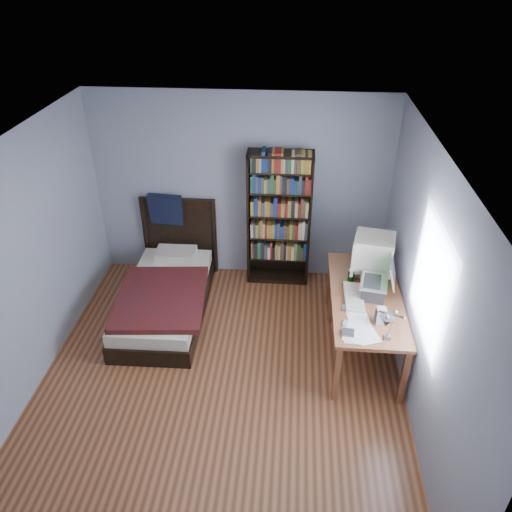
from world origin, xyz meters
name	(u,v)px	position (x,y,z in m)	size (l,w,h in m)	color
room	(219,282)	(0.03, 0.00, 1.25)	(4.20, 4.24, 2.50)	brown
desk	(359,292)	(1.51, 1.10, 0.42)	(0.75, 1.70, 0.73)	brown
crt_monitor	(372,253)	(1.58, 1.04, 1.01)	(0.51, 0.47, 0.50)	beige
laptop	(375,286)	(1.59, 0.62, 0.85)	(0.42, 0.41, 0.44)	#2D2D30
desk_lamp	(387,323)	(1.51, -0.43, 1.22)	(0.23, 0.52, 0.61)	#99999E
keyboard	(354,297)	(1.36, 0.55, 0.75)	(0.20, 0.50, 0.03)	beige
speaker	(381,316)	(1.59, 0.17, 0.82)	(0.09, 0.09, 0.18)	#99999C
soda_can	(351,275)	(1.36, 0.89, 0.80)	(0.07, 0.07, 0.13)	#06330E
mouse	(361,277)	(1.48, 0.94, 0.75)	(0.06, 0.10, 0.04)	silver
phone_silver	(344,308)	(1.25, 0.37, 0.74)	(0.05, 0.09, 0.02)	silver
phone_grey	(345,323)	(1.25, 0.12, 0.74)	(0.04, 0.09, 0.02)	#99999C
external_drive	(348,333)	(1.26, -0.03, 0.74)	(0.12, 0.12, 0.02)	#99999C
bookshelf	(279,220)	(0.51, 1.94, 0.91)	(0.82, 0.30, 1.81)	black
bed	(166,292)	(-0.84, 1.14, 0.26)	(1.12, 2.04, 1.16)	black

